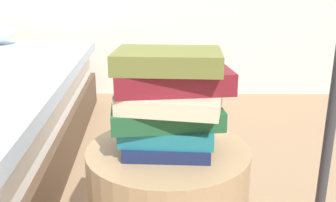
% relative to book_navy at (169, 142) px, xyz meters
% --- Properties ---
extents(book_navy, '(0.23, 0.21, 0.03)m').
position_rel_book_navy_xyz_m(book_navy, '(0.00, 0.00, 0.00)').
color(book_navy, '#19234C').
rests_on(book_navy, side_table).
extents(book_teal, '(0.25, 0.21, 0.04)m').
position_rel_book_navy_xyz_m(book_teal, '(0.00, 0.00, 0.04)').
color(book_teal, '#1E727F').
rests_on(book_teal, book_navy).
extents(book_forest, '(0.31, 0.22, 0.05)m').
position_rel_book_navy_xyz_m(book_forest, '(-0.01, 0.01, 0.08)').
color(book_forest, '#1E512D').
rests_on(book_forest, book_teal).
extents(book_cream, '(0.29, 0.25, 0.04)m').
position_rel_book_navy_xyz_m(book_cream, '(0.01, -0.01, 0.13)').
color(book_cream, beige).
rests_on(book_cream, book_forest).
extents(book_maroon, '(0.32, 0.20, 0.06)m').
position_rel_book_navy_xyz_m(book_maroon, '(0.01, 0.00, 0.18)').
color(book_maroon, maroon).
rests_on(book_maroon, book_cream).
extents(book_olive, '(0.28, 0.20, 0.05)m').
position_rel_book_navy_xyz_m(book_olive, '(-0.00, -0.01, 0.23)').
color(book_olive, olive).
rests_on(book_olive, book_maroon).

